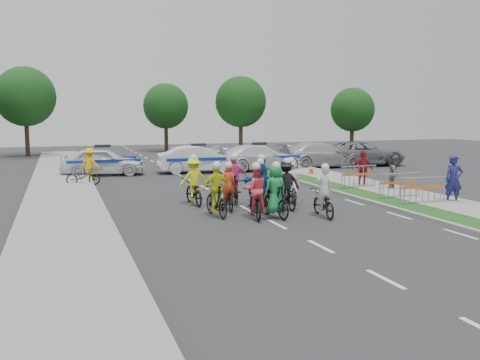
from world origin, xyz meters
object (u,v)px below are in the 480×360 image
object	(u,v)px
civilian_suv	(362,154)
parked_bike	(83,176)
police_car_1	(198,159)
tree_3	(25,97)
rider_6	(228,194)
police_car_0	(103,161)
civilian_sedan	(321,155)
rider_8	(261,185)
rider_4	(286,189)
rider_5	(259,188)
spectator_0	(454,180)
barrier_0	(423,191)
spectator_2	(362,169)
rider_1	(275,196)
tree_1	(241,102)
barrier_1	(400,186)
rider_7	(290,185)
rider_10	(193,185)
cone_0	(295,180)
tree_2	(352,110)
spectator_1	(395,173)
marshal_hiviz	(90,164)
rider_0	(323,199)
police_car_2	(259,158)
barrier_2	(359,178)
rider_3	(216,195)
tree_4	(166,106)
cone_1	(311,170)
rider_9	(234,184)

from	to	relation	value
civilian_suv	parked_bike	size ratio (longest dim) A/B	3.61
police_car_1	tree_3	world-z (taller)	tree_3
rider_6	police_car_0	world-z (taller)	rider_6
civilian_sedan	rider_8	bearing A→B (deg)	144.38
rider_4	rider_5	size ratio (longest dim) A/B	1.01
spectator_0	barrier_0	distance (m)	1.44
spectator_2	rider_1	bearing A→B (deg)	-135.80
rider_6	civilian_suv	distance (m)	18.86
civilian_suv	tree_1	distance (m)	14.92
civilian_sedan	barrier_1	distance (m)	13.34
spectator_0	tree_1	xyz separation A→B (m)	(0.92, 28.57, 3.58)
rider_8	rider_4	bearing A→B (deg)	96.25
rider_4	rider_8	distance (m)	1.59
rider_7	barrier_0	distance (m)	5.10
rider_10	tree_3	xyz separation A→B (m)	(-7.37, 27.42, 4.13)
police_car_0	cone_0	size ratio (longest dim) A/B	6.74
rider_10	tree_2	world-z (taller)	tree_2
rider_10	spectator_1	distance (m)	9.66
civilian_sedan	tree_3	bearing A→B (deg)	50.67
marshal_hiviz	tree_2	xyz separation A→B (m)	(23.00, 11.88, 2.98)
rider_0	police_car_2	world-z (taller)	rider_0
tree_3	marshal_hiviz	bearing A→B (deg)	-77.39
police_car_1	cone_0	bearing A→B (deg)	-153.90
rider_10	civilian_suv	world-z (taller)	rider_10
spectator_2	barrier_2	distance (m)	0.86
spectator_1	barrier_0	distance (m)	3.89
police_car_2	barrier_1	size ratio (longest dim) A/B	2.75
rider_8	spectator_1	distance (m)	7.07
spectator_1	police_car_1	bearing A→B (deg)	93.96
marshal_hiviz	police_car_0	bearing A→B (deg)	-82.77
rider_3	tree_4	size ratio (longest dim) A/B	0.31
spectator_1	tree_2	world-z (taller)	tree_2
rider_3	civilian_suv	bearing A→B (deg)	-141.61
rider_5	cone_1	distance (m)	11.13
rider_0	rider_7	world-z (taller)	rider_0
rider_7	tree_3	size ratio (longest dim) A/B	0.25
rider_6	rider_7	xyz separation A→B (m)	(2.82, 0.67, 0.12)
rider_10	barrier_1	xyz separation A→B (m)	(8.33, -1.61, -0.20)
rider_8	spectator_2	size ratio (longest dim) A/B	1.11
rider_0	tree_4	bearing A→B (deg)	-85.44
rider_10	cone_1	bearing A→B (deg)	-143.42
rider_1	rider_10	distance (m)	4.01
police_car_2	cone_0	distance (m)	7.64
civilian_sedan	civilian_suv	bearing A→B (deg)	-86.14
spectator_0	marshal_hiviz	bearing A→B (deg)	154.11
cone_1	marshal_hiviz	bearing A→B (deg)	168.92
rider_5	spectator_0	bearing A→B (deg)	177.38
barrier_0	tree_2	world-z (taller)	tree_2
civilian_suv	spectator_1	distance (m)	11.99
rider_9	spectator_2	xyz separation A→B (m)	(7.28, 2.37, 0.13)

